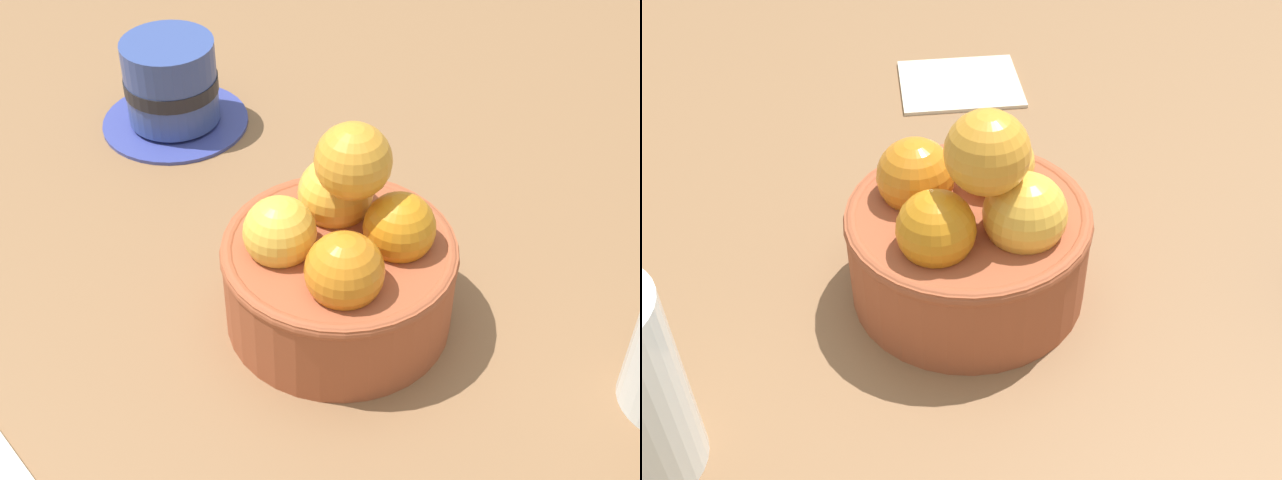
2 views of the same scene
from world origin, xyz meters
TOP-DOWN VIEW (x-y plane):
  - ground_plane at (0.00, 0.00)cm, footprint 120.43×103.12cm
  - terracotta_bowl at (-0.09, 0.05)cm, footprint 14.33×14.33cm
  - folded_napkin at (9.21, -23.33)cm, footprint 13.17×12.61cm

SIDE VIEW (x-z plane):
  - ground_plane at x=0.00cm, z-range -4.81..0.00cm
  - folded_napkin at x=9.21cm, z-range 0.00..0.60cm
  - terracotta_bowl at x=-0.09cm, z-range -2.13..11.16cm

